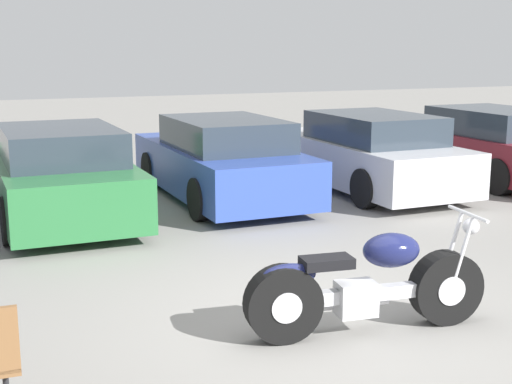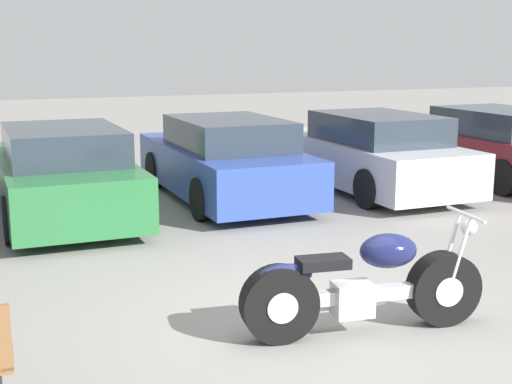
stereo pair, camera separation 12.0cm
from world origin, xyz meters
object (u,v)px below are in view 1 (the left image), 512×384
object	(u,v)px
motorcycle	(366,286)
parked_car_silver	(367,153)
parked_car_green	(60,174)
parked_car_maroon	(487,145)
parked_car_blue	(221,161)

from	to	relation	value
motorcycle	parked_car_silver	distance (m)	6.49
parked_car_green	parked_car_silver	xyz separation A→B (m)	(5.24, 0.03, 0.00)
parked_car_green	parked_car_maroon	world-z (taller)	same
parked_car_green	parked_car_maroon	distance (m)	7.87
motorcycle	parked_car_blue	distance (m)	5.82
motorcycle	parked_car_green	distance (m)	5.78
parked_car_green	parked_car_silver	world-z (taller)	same
parked_car_blue	parked_car_silver	size ratio (longest dim) A/B	1.00
parked_car_maroon	parked_car_silver	bearing A→B (deg)	179.49
motorcycle	parked_car_blue	world-z (taller)	parked_car_blue
parked_car_blue	parked_car_maroon	distance (m)	5.25
parked_car_green	parked_car_maroon	bearing A→B (deg)	0.05
parked_car_green	motorcycle	bearing A→B (deg)	-71.61
parked_car_blue	parked_car_maroon	size ratio (longest dim) A/B	1.00
parked_car_green	parked_car_blue	size ratio (longest dim) A/B	1.00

